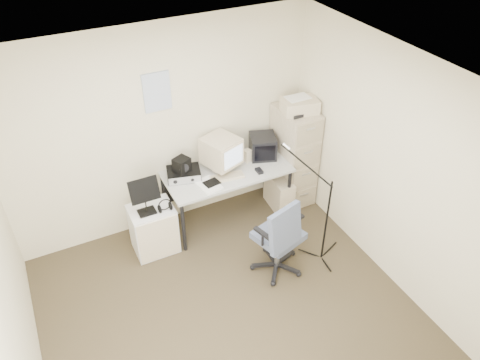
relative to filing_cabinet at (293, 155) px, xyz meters
name	(u,v)px	position (x,y,z in m)	size (l,w,h in m)	color
floor	(233,320)	(-1.58, -1.48, -0.66)	(3.60, 3.60, 0.01)	#3C301D
ceiling	(231,95)	(-1.58, -1.48, 1.85)	(3.60, 3.60, 0.01)	white
wall_back	(163,132)	(-1.58, 0.32, 0.60)	(3.60, 0.02, 2.50)	beige
wall_left	(6,304)	(-3.38, -1.48, 0.60)	(0.02, 3.60, 2.50)	beige
wall_right	(395,173)	(0.22, -1.48, 0.60)	(0.02, 3.60, 2.50)	beige
wall_calendar	(157,92)	(-1.60, 0.31, 1.10)	(0.30, 0.02, 0.44)	white
filing_cabinet	(293,155)	(0.00, 0.00, 0.00)	(0.40, 0.60, 1.30)	#C5B49B
printer	(300,106)	(0.00, -0.05, 0.73)	(0.42, 0.28, 0.16)	beige
desk	(228,195)	(-0.95, -0.03, -0.29)	(1.50, 0.70, 0.73)	#B6B6AB
crt_monitor	(221,154)	(-0.99, 0.06, 0.28)	(0.37, 0.39, 0.41)	beige
crt_tv	(263,146)	(-0.42, 0.07, 0.22)	(0.30, 0.32, 0.28)	black
desk_speaker	(247,155)	(-0.64, 0.05, 0.16)	(0.08, 0.08, 0.15)	beige
keyboard	(227,177)	(-1.01, -0.16, 0.09)	(0.40, 0.14, 0.02)	beige
mouse	(259,171)	(-0.62, -0.22, 0.10)	(0.07, 0.11, 0.03)	black
radio_receiver	(184,174)	(-1.46, 0.07, 0.13)	(0.38, 0.27, 0.11)	black
radio_speaker	(182,165)	(-1.48, 0.06, 0.27)	(0.17, 0.16, 0.17)	black
papers	(208,185)	(-1.27, -0.20, 0.09)	(0.22, 0.29, 0.02)	white
pc_tower	(279,192)	(-0.26, -0.12, -0.42)	(0.22, 0.49, 0.46)	beige
office_chair	(279,234)	(-0.83, -1.05, -0.14)	(0.59, 0.59, 1.02)	#4D5663
side_cart	(154,229)	(-1.95, -0.15, -0.35)	(0.49, 0.39, 0.61)	silver
music_stand	(144,196)	(-2.01, -0.19, 0.19)	(0.32, 0.17, 0.47)	black
headphones	(165,207)	(-1.81, -0.25, 0.01)	(0.16, 0.16, 0.03)	black
mic_stand	(328,210)	(-0.28, -1.15, 0.06)	(0.02, 0.02, 1.43)	black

